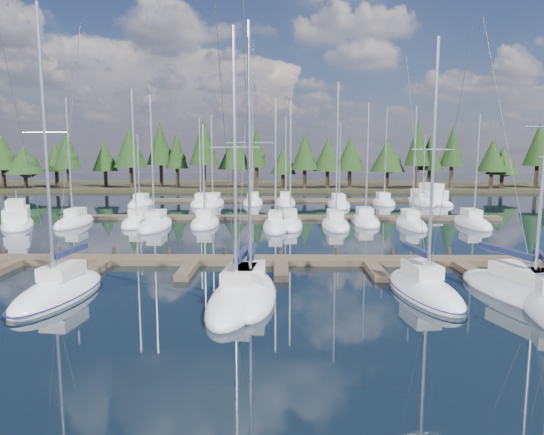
{
  "coord_description": "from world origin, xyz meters",
  "views": [
    {
      "loc": [
        -0.2,
        -15.0,
        7.72
      ],
      "look_at": [
        -0.67,
        22.0,
        2.66
      ],
      "focal_mm": 32.0,
      "sensor_mm": 36.0,
      "label": 1
    }
  ],
  "objects_px": {
    "front_sailboat_2": "(238,297)",
    "front_sailboat_4": "(424,290)",
    "front_sailboat_3": "(251,293)",
    "front_sailboat_5": "(526,294)",
    "front_sailboat_1": "(59,291)",
    "motor_yacht_left": "(17,221)",
    "motor_yacht_right": "(429,200)",
    "main_dock": "(281,262)"
  },
  "relations": [
    {
      "from": "front_sailboat_5",
      "to": "motor_yacht_right",
      "type": "relative_size",
      "value": 1.53
    },
    {
      "from": "front_sailboat_4",
      "to": "motor_yacht_right",
      "type": "bearing_deg",
      "value": 72.6
    },
    {
      "from": "main_dock",
      "to": "front_sailboat_5",
      "type": "height_order",
      "value": "front_sailboat_5"
    },
    {
      "from": "motor_yacht_left",
      "to": "motor_yacht_right",
      "type": "height_order",
      "value": "motor_yacht_right"
    },
    {
      "from": "front_sailboat_2",
      "to": "front_sailboat_5",
      "type": "distance_m",
      "value": 15.14
    },
    {
      "from": "front_sailboat_3",
      "to": "motor_yacht_left",
      "type": "distance_m",
      "value": 35.62
    },
    {
      "from": "motor_yacht_left",
      "to": "front_sailboat_2",
      "type": "bearing_deg",
      "value": -45.26
    },
    {
      "from": "front_sailboat_1",
      "to": "front_sailboat_4",
      "type": "distance_m",
      "value": 19.6
    },
    {
      "from": "front_sailboat_1",
      "to": "front_sailboat_2",
      "type": "relative_size",
      "value": 1.1
    },
    {
      "from": "front_sailboat_3",
      "to": "main_dock",
      "type": "bearing_deg",
      "value": 77.68
    },
    {
      "from": "front_sailboat_1",
      "to": "motor_yacht_left",
      "type": "xyz_separation_m",
      "value": [
        -15.48,
        24.56,
        0.2
      ]
    },
    {
      "from": "front_sailboat_2",
      "to": "motor_yacht_left",
      "type": "relative_size",
      "value": 1.49
    },
    {
      "from": "main_dock",
      "to": "motor_yacht_right",
      "type": "bearing_deg",
      "value": 60.67
    },
    {
      "from": "front_sailboat_5",
      "to": "front_sailboat_4",
      "type": "bearing_deg",
      "value": 172.7
    },
    {
      "from": "front_sailboat_3",
      "to": "motor_yacht_left",
      "type": "relative_size",
      "value": 1.54
    },
    {
      "from": "main_dock",
      "to": "front_sailboat_3",
      "type": "distance_m",
      "value": 7.7
    },
    {
      "from": "front_sailboat_2",
      "to": "motor_yacht_left",
      "type": "bearing_deg",
      "value": 134.74
    },
    {
      "from": "front_sailboat_2",
      "to": "front_sailboat_3",
      "type": "xyz_separation_m",
      "value": [
        0.61,
        0.7,
        0.01
      ]
    },
    {
      "from": "front_sailboat_2",
      "to": "front_sailboat_5",
      "type": "height_order",
      "value": "front_sailboat_5"
    },
    {
      "from": "front_sailboat_2",
      "to": "front_sailboat_5",
      "type": "relative_size",
      "value": 0.89
    },
    {
      "from": "front_sailboat_2",
      "to": "front_sailboat_4",
      "type": "distance_m",
      "value": 10.06
    },
    {
      "from": "front_sailboat_4",
      "to": "motor_yacht_left",
      "type": "bearing_deg",
      "value": 145.68
    },
    {
      "from": "front_sailboat_2",
      "to": "main_dock",
      "type": "bearing_deg",
      "value": 74.66
    },
    {
      "from": "front_sailboat_1",
      "to": "front_sailboat_4",
      "type": "bearing_deg",
      "value": 1.82
    },
    {
      "from": "front_sailboat_2",
      "to": "front_sailboat_4",
      "type": "xyz_separation_m",
      "value": [
        9.96,
        1.4,
        0.0
      ]
    },
    {
      "from": "front_sailboat_1",
      "to": "motor_yacht_right",
      "type": "bearing_deg",
      "value": 54.04
    },
    {
      "from": "main_dock",
      "to": "motor_yacht_left",
      "type": "distance_m",
      "value": 32.28
    },
    {
      "from": "main_dock",
      "to": "front_sailboat_2",
      "type": "distance_m",
      "value": 8.52
    },
    {
      "from": "front_sailboat_5",
      "to": "front_sailboat_3",
      "type": "bearing_deg",
      "value": -179.84
    },
    {
      "from": "front_sailboat_2",
      "to": "front_sailboat_3",
      "type": "bearing_deg",
      "value": 48.69
    },
    {
      "from": "front_sailboat_2",
      "to": "front_sailboat_4",
      "type": "bearing_deg",
      "value": 7.99
    },
    {
      "from": "front_sailboat_2",
      "to": "motor_yacht_left",
      "type": "distance_m",
      "value": 35.67
    },
    {
      "from": "front_sailboat_3",
      "to": "motor_yacht_right",
      "type": "bearing_deg",
      "value": 63.11
    },
    {
      "from": "main_dock",
      "to": "front_sailboat_4",
      "type": "height_order",
      "value": "front_sailboat_4"
    },
    {
      "from": "main_dock",
      "to": "front_sailboat_2",
      "type": "relative_size",
      "value": 3.06
    },
    {
      "from": "motor_yacht_left",
      "to": "front_sailboat_5",
      "type": "bearing_deg",
      "value": -31.44
    },
    {
      "from": "front_sailboat_3",
      "to": "front_sailboat_5",
      "type": "bearing_deg",
      "value": 0.16
    },
    {
      "from": "main_dock",
      "to": "front_sailboat_2",
      "type": "bearing_deg",
      "value": -105.34
    },
    {
      "from": "front_sailboat_1",
      "to": "front_sailboat_2",
      "type": "distance_m",
      "value": 9.66
    },
    {
      "from": "motor_yacht_right",
      "to": "front_sailboat_2",
      "type": "bearing_deg",
      "value": -117.14
    },
    {
      "from": "main_dock",
      "to": "front_sailboat_1",
      "type": "height_order",
      "value": "front_sailboat_1"
    },
    {
      "from": "front_sailboat_5",
      "to": "front_sailboat_2",
      "type": "bearing_deg",
      "value": -177.21
    }
  ]
}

